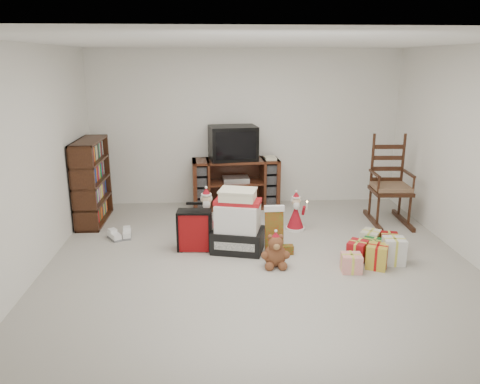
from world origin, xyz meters
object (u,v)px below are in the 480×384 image
(gift_cluster, at_px, (372,250))
(tv_stand, at_px, (236,183))
(santa_figurine, at_px, (296,215))
(red_suitcase, at_px, (194,230))
(mrs_claus_figurine, at_px, (207,216))
(crt_television, at_px, (233,143))
(bookshelf, at_px, (92,183))
(rocking_chair, at_px, (389,191))
(gift_pile, at_px, (238,225))
(teddy_bear, at_px, (275,252))
(sneaker_pair, at_px, (121,235))

(gift_cluster, bearing_deg, tv_stand, 125.04)
(santa_figurine, relative_size, gift_cluster, 0.55)
(tv_stand, xyz_separation_m, red_suitcase, (-0.61, -1.77, -0.13))
(mrs_claus_figurine, relative_size, crt_television, 0.83)
(mrs_claus_figurine, distance_m, gift_cluster, 2.23)
(bookshelf, distance_m, rocking_chair, 4.35)
(gift_pile, bearing_deg, santa_figurine, 53.78)
(mrs_claus_figurine, bearing_deg, crt_television, 70.75)
(gift_cluster, distance_m, crt_television, 2.85)
(bookshelf, distance_m, mrs_claus_figurine, 1.81)
(teddy_bear, height_order, santa_figurine, santa_figurine)
(mrs_claus_figurine, height_order, gift_cluster, mrs_claus_figurine)
(teddy_bear, relative_size, mrs_claus_figurine, 0.59)
(tv_stand, bearing_deg, bookshelf, -168.19)
(mrs_claus_figurine, bearing_deg, gift_pile, -57.99)
(bookshelf, relative_size, gift_pile, 1.57)
(rocking_chair, relative_size, sneaker_pair, 3.71)
(bookshelf, bearing_deg, santa_figurine, -10.19)
(gift_pile, bearing_deg, crt_television, 103.34)
(santa_figurine, distance_m, crt_television, 1.63)
(teddy_bear, xyz_separation_m, santa_figurine, (0.44, 1.20, 0.04))
(gift_cluster, bearing_deg, crt_television, 125.78)
(crt_television, bearing_deg, sneaker_pair, -148.16)
(red_suitcase, xyz_separation_m, gift_cluster, (2.14, -0.42, -0.14))
(red_suitcase, height_order, sneaker_pair, red_suitcase)
(bookshelf, relative_size, gift_cluster, 1.20)
(bookshelf, relative_size, crt_television, 1.54)
(sneaker_pair, relative_size, gift_cluster, 0.35)
(bookshelf, bearing_deg, rocking_chair, -3.18)
(gift_pile, bearing_deg, red_suitcase, -172.18)
(tv_stand, distance_m, gift_cluster, 2.68)
(rocking_chair, relative_size, teddy_bear, 3.44)
(teddy_bear, bearing_deg, red_suitcase, 150.02)
(rocking_chair, xyz_separation_m, gift_pile, (-2.27, -0.99, -0.11))
(tv_stand, relative_size, santa_figurine, 2.51)
(red_suitcase, bearing_deg, bookshelf, 146.27)
(teddy_bear, distance_m, crt_television, 2.51)
(bookshelf, xyz_separation_m, gift_cluster, (3.66, -1.59, -0.47))
(gift_pile, xyz_separation_m, mrs_claus_figurine, (-0.39, 0.63, -0.09))
(gift_pile, bearing_deg, rocking_chair, 37.63)
(gift_pile, bearing_deg, teddy_bear, -36.13)
(bookshelf, xyz_separation_m, santa_figurine, (2.92, -0.52, -0.37))
(rocking_chair, bearing_deg, crt_television, 162.26)
(bookshelf, height_order, mrs_claus_figurine, bookshelf)
(tv_stand, bearing_deg, crt_television, -179.98)
(tv_stand, relative_size, rocking_chair, 1.05)
(mrs_claus_figurine, bearing_deg, tv_stand, 69.09)
(tv_stand, height_order, mrs_claus_figurine, tv_stand)
(teddy_bear, relative_size, gift_cluster, 0.38)
(crt_television, bearing_deg, mrs_claus_figurine, -117.34)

